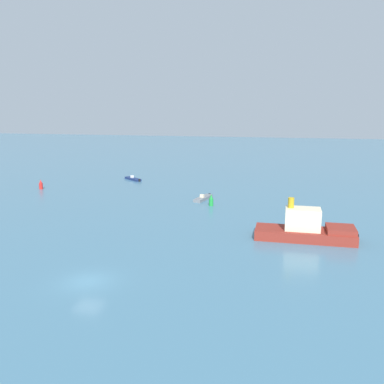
{
  "coord_description": "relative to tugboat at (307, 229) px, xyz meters",
  "views": [
    {
      "loc": [
        17.17,
        -31.15,
        15.17
      ],
      "look_at": [
        1.04,
        35.8,
        1.2
      ],
      "focal_mm": 38.09,
      "sensor_mm": 36.0,
      "label": 1
    }
  ],
  "objects": [
    {
      "name": "ground_plane",
      "position": [
        -19.54,
        -17.11,
        -1.26
      ],
      "size": [
        400.0,
        400.0,
        0.0
      ],
      "primitive_type": "plane",
      "color": "teal"
    },
    {
      "name": "tugboat",
      "position": [
        0.0,
        0.0,
        0.0
      ],
      "size": [
        11.84,
        4.04,
        4.99
      ],
      "color": "maroon",
      "rests_on": "ground"
    },
    {
      "name": "small_motorboat",
      "position": [
        -16.49,
        18.49,
        -0.99
      ],
      "size": [
        2.37,
        5.7,
        0.99
      ],
      "color": "slate",
      "rests_on": "ground"
    },
    {
      "name": "fishing_skiff",
      "position": [
        -35.64,
        34.43,
        -1.02
      ],
      "size": [
        4.87,
        4.25,
        0.94
      ],
      "color": "navy",
      "rests_on": "ground"
    },
    {
      "name": "channel_buoy_red",
      "position": [
        -49.09,
        20.33,
        -0.45
      ],
      "size": [
        0.7,
        0.7,
        1.9
      ],
      "color": "red",
      "rests_on": "ground"
    },
    {
      "name": "channel_buoy_green",
      "position": [
        -14.3,
        14.35,
        -0.45
      ],
      "size": [
        0.7,
        0.7,
        1.9
      ],
      "color": "green",
      "rests_on": "ground"
    }
  ]
}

